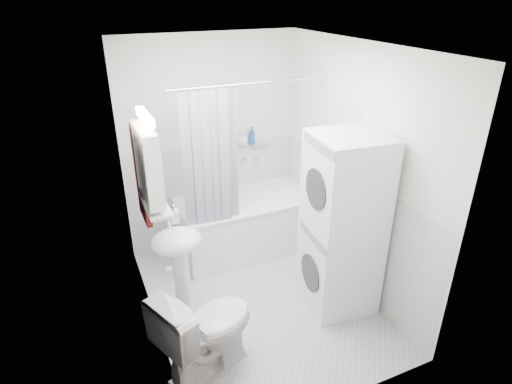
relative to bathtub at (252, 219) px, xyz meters
name	(u,v)px	position (x,y,z in m)	size (l,w,h in m)	color
floor	(259,298)	(-0.33, -0.92, -0.36)	(2.60, 2.60, 0.00)	silver
room_walls	(259,159)	(-0.33, -0.92, 1.13)	(2.60, 2.60, 2.60)	white
wainscot	(247,233)	(-0.33, -0.63, 0.24)	(1.98, 2.58, 2.58)	white
door	(169,269)	(-1.28, -1.47, 0.64)	(0.05, 2.00, 2.00)	brown
bathtub	(252,219)	(0.00, 0.00, 0.00)	(1.70, 0.80, 0.64)	white
tub_spout	(256,159)	(0.20, 0.33, 0.61)	(0.04, 0.04, 0.12)	silver
curtain_rod	(266,82)	(0.00, -0.34, 1.64)	(0.02, 0.02, 1.88)	silver
shower_curtain	(212,166)	(-0.56, -0.34, 0.89)	(0.55, 0.02, 1.45)	#121A41
sink	(178,255)	(-1.08, -0.89, 0.35)	(0.44, 0.37, 1.04)	white
medicine_cabinet	(148,163)	(-1.23, -0.82, 1.21)	(0.13, 0.50, 0.71)	white
shelf	(155,204)	(-1.22, -0.82, 0.84)	(0.18, 0.54, 0.03)	silver
shower_caddy	(260,143)	(0.25, 0.32, 0.79)	(0.22, 0.06, 0.02)	silver
towel	(141,174)	(-1.26, -0.57, 1.02)	(0.07, 0.35, 0.85)	#4E150E
washer_dryer	(342,225)	(0.35, -1.25, 0.50)	(0.67, 0.66, 1.71)	white
toilet	(207,330)	(-1.05, -1.53, 0.05)	(0.46, 0.82, 0.80)	white
soap_pump	(175,218)	(-1.04, -0.67, 0.59)	(0.08, 0.17, 0.08)	gray
shelf_bottle	(158,207)	(-1.22, -0.97, 0.89)	(0.07, 0.18, 0.07)	gray
shelf_cup	(151,191)	(-1.22, -0.70, 0.91)	(0.10, 0.09, 0.10)	gray
shampoo_a	(242,140)	(0.02, 0.32, 0.87)	(0.13, 0.17, 0.13)	gray
shampoo_b	(252,141)	(0.14, 0.32, 0.84)	(0.08, 0.21, 0.08)	#254A94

